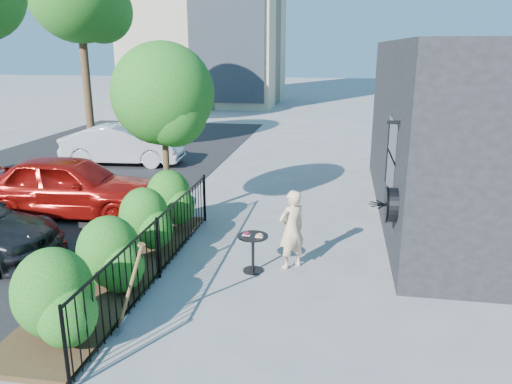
% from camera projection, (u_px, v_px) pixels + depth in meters
% --- Properties ---
extents(ground, '(120.00, 120.00, 0.00)m').
position_uv_depth(ground, '(244.00, 284.00, 8.44)').
color(ground, gray).
rests_on(ground, ground).
extents(fence, '(0.05, 6.05, 1.10)m').
position_uv_depth(fence, '(158.00, 247.00, 8.52)').
color(fence, black).
rests_on(fence, ground).
extents(planting_bed, '(1.30, 6.00, 0.08)m').
position_uv_depth(planting_bed, '(122.00, 272.00, 8.78)').
color(planting_bed, '#382616').
rests_on(planting_bed, ground).
extents(shrubs, '(1.10, 5.60, 1.24)m').
position_uv_depth(shrubs, '(127.00, 236.00, 8.68)').
color(shrubs, '#145916').
rests_on(shrubs, ground).
extents(patio_tree, '(2.20, 2.20, 3.94)m').
position_uv_depth(patio_tree, '(165.00, 100.00, 10.64)').
color(patio_tree, '#3F2B19').
rests_on(patio_tree, ground).
extents(cafe_table, '(0.54, 0.54, 0.73)m').
position_uv_depth(cafe_table, '(253.00, 247.00, 8.79)').
color(cafe_table, black).
rests_on(cafe_table, ground).
extents(woman, '(0.63, 0.61, 1.46)m').
position_uv_depth(woman, '(292.00, 230.00, 8.89)').
color(woman, beige).
rests_on(woman, ground).
extents(shovel, '(0.48, 0.18, 1.41)m').
position_uv_depth(shovel, '(129.00, 294.00, 6.79)').
color(shovel, brown).
rests_on(shovel, ground).
extents(car_red, '(4.33, 1.97, 1.44)m').
position_uv_depth(car_red, '(70.00, 186.00, 11.74)').
color(car_red, '#9B100C').
rests_on(car_red, ground).
extents(car_silver, '(4.13, 1.71, 1.33)m').
position_uv_depth(car_silver, '(123.00, 145.00, 16.95)').
color(car_silver, silver).
rests_on(car_silver, ground).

